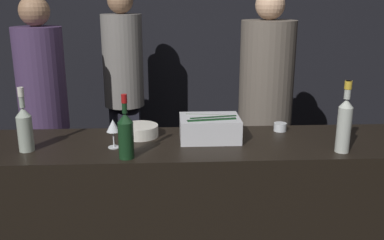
# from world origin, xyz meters

# --- Properties ---
(wall_back_chalkboard) EXTENTS (6.40, 0.06, 2.80)m
(wall_back_chalkboard) POSITION_xyz_m (0.00, 2.32, 1.40)
(wall_back_chalkboard) COLOR black
(wall_back_chalkboard) RESTS_ON ground_plane
(bar_counter) EXTENTS (2.53, 0.58, 0.98)m
(bar_counter) POSITION_xyz_m (0.00, 0.29, 0.49)
(bar_counter) COLOR black
(bar_counter) RESTS_ON ground_plane
(ice_bin_with_bottles) EXTENTS (0.33, 0.25, 0.13)m
(ice_bin_with_bottles) POSITION_xyz_m (0.10, 0.34, 1.05)
(ice_bin_with_bottles) COLOR silver
(ice_bin_with_bottles) RESTS_ON bar_counter
(bowl_white) EXTENTS (0.21, 0.21, 0.07)m
(bowl_white) POSITION_xyz_m (-0.29, 0.42, 1.01)
(bowl_white) COLOR silver
(bowl_white) RESTS_ON bar_counter
(wine_glass) EXTENTS (0.07, 0.07, 0.15)m
(wine_glass) POSITION_xyz_m (-0.42, 0.23, 1.09)
(wine_glass) COLOR silver
(wine_glass) RESTS_ON bar_counter
(candle_votive) EXTENTS (0.08, 0.08, 0.05)m
(candle_votive) POSITION_xyz_m (0.53, 0.48, 1.00)
(candle_votive) COLOR silver
(candle_votive) RESTS_ON bar_counter
(white_wine_bottle) EXTENTS (0.08, 0.08, 0.34)m
(white_wine_bottle) POSITION_xyz_m (-0.86, 0.21, 1.11)
(white_wine_bottle) COLOR #9EA899
(white_wine_bottle) RESTS_ON bar_counter
(red_wine_bottle_burgundy) EXTENTS (0.08, 0.08, 0.32)m
(red_wine_bottle_burgundy) POSITION_xyz_m (-0.34, 0.08, 1.10)
(red_wine_bottle_burgundy) COLOR #143319
(red_wine_bottle_burgundy) RESTS_ON bar_counter
(rose_wine_bottle) EXTENTS (0.07, 0.07, 0.37)m
(rose_wine_bottle) POSITION_xyz_m (0.76, 0.11, 1.14)
(rose_wine_bottle) COLOR #B2B7AD
(rose_wine_bottle) RESTS_ON bar_counter
(person_in_hoodie) EXTENTS (0.34, 0.34, 1.76)m
(person_in_hoodie) POSITION_xyz_m (-1.04, 1.14, 0.99)
(person_in_hoodie) COLOR black
(person_in_hoodie) RESTS_ON ground_plane
(person_blond_tee) EXTENTS (0.40, 0.40, 1.80)m
(person_blond_tee) POSITION_xyz_m (0.60, 1.17, 1.00)
(person_blond_tee) COLOR black
(person_blond_tee) RESTS_ON ground_plane
(person_grey_polo) EXTENTS (0.34, 0.34, 1.82)m
(person_grey_polo) POSITION_xyz_m (-0.51, 1.68, 1.03)
(person_grey_polo) COLOR black
(person_grey_polo) RESTS_ON ground_plane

